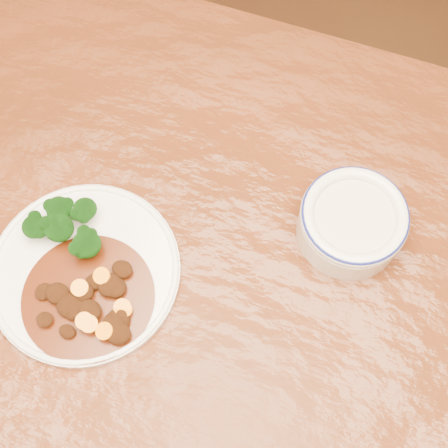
% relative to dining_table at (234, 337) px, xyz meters
% --- Properties ---
extents(ground, '(4.00, 4.00, 0.00)m').
position_rel_dining_table_xyz_m(ground, '(0.00, 0.00, -0.67)').
color(ground, '#421D10').
rests_on(ground, ground).
extents(dining_table, '(1.59, 1.07, 0.75)m').
position_rel_dining_table_xyz_m(dining_table, '(0.00, 0.00, 0.00)').
color(dining_table, '#56240F').
rests_on(dining_table, ground).
extents(dinner_plate, '(0.23, 0.23, 0.01)m').
position_rel_dining_table_xyz_m(dinner_plate, '(-0.19, -0.03, 0.09)').
color(dinner_plate, white).
rests_on(dinner_plate, dining_table).
extents(broccoli_florets, '(0.10, 0.08, 0.04)m').
position_rel_dining_table_xyz_m(broccoli_florets, '(-0.23, 0.01, 0.11)').
color(broccoli_florets, '#618E49').
rests_on(broccoli_florets, dinner_plate).
extents(mince_stew, '(0.16, 0.16, 0.02)m').
position_rel_dining_table_xyz_m(mince_stew, '(-0.16, -0.06, 0.10)').
color(mince_stew, '#4C1E08').
rests_on(mince_stew, dinner_plate).
extents(dip_bowl, '(0.13, 0.13, 0.06)m').
position_rel_dining_table_xyz_m(dip_bowl, '(0.08, 0.17, 0.11)').
color(dip_bowl, silver).
rests_on(dip_bowl, dining_table).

